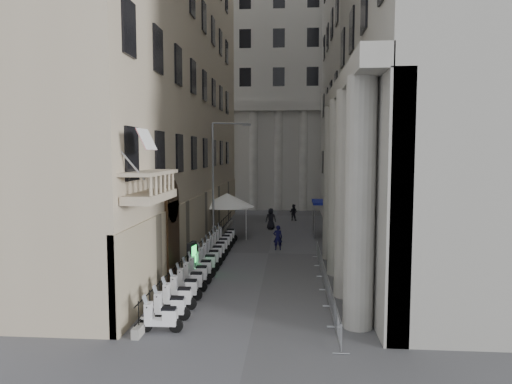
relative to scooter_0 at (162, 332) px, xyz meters
The scene contains 32 objects.
left_building 24.48m from the scooter_0, 103.09° to the left, with size 5.00×36.00×34.00m, color #C4B497.
far_building 45.83m from the scooter_0, 85.35° to the left, with size 22.00×10.00×30.00m, color beige.
iron_fence 13.18m from the scooter_0, 93.44° to the left, with size 0.30×28.00×1.40m, color black, non-canonical shape.
blue_awning 22.50m from the scooter_0, 70.10° to the left, with size 1.60×3.00×3.00m, color navy, non-canonical shape.
flag 0.52m from the scooter_0, 161.98° to the left, with size 1.00×1.40×8.20m, color #9E0C11, non-canonical shape.
scooter_0 is the anchor object (origin of this frame).
scooter_1 1.31m from the scooter_0, 90.00° to the left, with size 0.56×1.40×1.50m, color white, non-canonical shape.
scooter_2 2.61m from the scooter_0, 90.00° to the left, with size 0.56×1.40×1.50m, color white, non-canonical shape.
scooter_3 3.92m from the scooter_0, 90.00° to the left, with size 0.56×1.40×1.50m, color white, non-canonical shape.
scooter_4 5.22m from the scooter_0, 90.00° to the left, with size 0.56×1.40×1.50m, color white, non-canonical shape.
scooter_5 6.53m from the scooter_0, 90.00° to the left, with size 0.56×1.40×1.50m, color white, non-canonical shape.
scooter_6 7.84m from the scooter_0, 90.00° to the left, with size 0.56×1.40×1.50m, color white, non-canonical shape.
scooter_7 9.14m from the scooter_0, 90.00° to the left, with size 0.56×1.40×1.50m, color white, non-canonical shape.
scooter_8 10.45m from the scooter_0, 90.00° to the left, with size 0.56×1.40×1.50m, color white, non-canonical shape.
scooter_9 11.75m from the scooter_0, 90.00° to the left, with size 0.56×1.40×1.50m, color white, non-canonical shape.
scooter_10 13.06m from the scooter_0, 90.00° to the left, with size 0.56×1.40×1.50m, color white, non-canonical shape.
scooter_11 14.37m from the scooter_0, 90.00° to the left, with size 0.56×1.40×1.50m, color white, non-canonical shape.
scooter_12 15.67m from the scooter_0, 90.00° to the left, with size 0.56×1.40×1.50m, color white, non-canonical shape.
scooter_13 16.98m from the scooter_0, 90.00° to the left, with size 0.56×1.40×1.50m, color white, non-canonical shape.
scooter_14 18.29m from the scooter_0, 90.00° to the left, with size 0.56×1.40×1.50m, color white, non-canonical shape.
barrier_0 6.83m from the scooter_0, ahead, with size 0.60×2.40×1.10m, color #A1A4A9, non-canonical shape.
barrier_1 7.19m from the scooter_0, 18.34° to the left, with size 0.60×2.40×1.10m, color #A1A4A9, non-canonical shape.
barrier_2 8.33m from the scooter_0, 34.90° to the left, with size 0.60×2.40×1.10m, color #A1A4A9, non-canonical shape.
barrier_3 9.97m from the scooter_0, 46.77° to the left, with size 0.60×2.40×1.10m, color #A1A4A9, non-canonical shape.
barrier_4 11.91m from the scooter_0, 55.03° to the left, with size 0.60×2.40×1.10m, color #A1A4A9, non-canonical shape.
barrier_5 14.04m from the scooter_0, 60.89° to the left, with size 0.60×2.40×1.10m, color #A1A4A9, non-canonical shape.
security_tent 20.53m from the scooter_0, 90.26° to the left, with size 4.51×4.51×3.66m.
street_lamp 17.24m from the scooter_0, 91.15° to the left, with size 2.79×1.43×9.24m.
info_kiosk 8.79m from the scooter_0, 94.49° to the left, with size 0.42×0.91×1.85m.
pedestrian_a 16.10m from the scooter_0, 75.15° to the left, with size 0.66×0.43×1.80m, color #0F0D37.
pedestrian_b 30.42m from the scooter_0, 79.94° to the left, with size 0.82×0.64×1.69m, color black.
pedestrian_c 24.62m from the scooter_0, 82.47° to the left, with size 0.95×0.62×1.95m, color black.
Camera 1 is at (1.52, -12.18, 7.06)m, focal length 32.00 mm.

